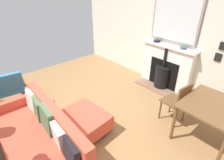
# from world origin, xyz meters

# --- Properties ---
(ground_plane) EXTENTS (5.41, 5.48, 0.01)m
(ground_plane) POSITION_xyz_m (0.00, 0.00, -0.00)
(ground_plane) COLOR olive
(wall_left) EXTENTS (0.12, 5.48, 2.90)m
(wall_left) POSITION_xyz_m (-2.71, 0.00, 1.45)
(wall_left) COLOR silver
(wall_left) RESTS_ON ground
(fireplace) EXTENTS (0.53, 1.38, 1.11)m
(fireplace) POSITION_xyz_m (-2.52, 0.40, 0.48)
(fireplace) COLOR brown
(fireplace) RESTS_ON ground
(mirror_over_mantel) EXTENTS (0.04, 1.16, 1.04)m
(mirror_over_mantel) POSITION_xyz_m (-2.62, 0.40, 1.69)
(mirror_over_mantel) COLOR gray
(mantel_bowl_near) EXTENTS (0.16, 0.16, 0.04)m
(mantel_bowl_near) POSITION_xyz_m (-2.53, 0.05, 1.13)
(mantel_bowl_near) COLOR black
(mantel_bowl_near) RESTS_ON fireplace
(mantel_bowl_far) EXTENTS (0.14, 0.14, 0.05)m
(mantel_bowl_far) POSITION_xyz_m (-2.53, 0.75, 1.14)
(mantel_bowl_far) COLOR #334C56
(mantel_bowl_far) RESTS_ON fireplace
(sofa) EXTENTS (0.90, 2.03, 0.80)m
(sofa) POSITION_xyz_m (0.68, 0.34, 0.35)
(sofa) COLOR #B2B2B7
(sofa) RESTS_ON ground
(ottoman) EXTENTS (0.73, 0.86, 0.36)m
(ottoman) POSITION_xyz_m (-0.11, 0.36, 0.23)
(ottoman) COLOR #B2B2B7
(ottoman) RESTS_ON ground
(armchair_accent) EXTENTS (0.74, 0.67, 0.84)m
(armchair_accent) POSITION_xyz_m (0.65, -1.35, 0.47)
(armchair_accent) COLOR #4C3321
(armchair_accent) RESTS_ON ground
(dining_table) EXTENTS (0.96, 0.84, 0.72)m
(dining_table) POSITION_xyz_m (-1.53, 1.89, 0.63)
(dining_table) COLOR brown
(dining_table) RESTS_ON ground
(dining_chair_near_fireplace) EXTENTS (0.44, 0.44, 0.85)m
(dining_chair_near_fireplace) POSITION_xyz_m (-1.52, 1.33, 0.51)
(dining_chair_near_fireplace) COLOR brown
(dining_chair_near_fireplace) RESTS_ON ground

